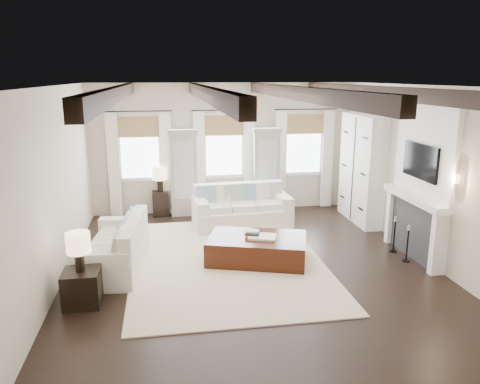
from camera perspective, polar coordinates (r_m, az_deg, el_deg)
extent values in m
plane|color=black|center=(8.56, 1.39, -9.13)|extent=(7.50, 7.50, 0.00)
cube|color=beige|center=(11.71, -2.00, 5.35)|extent=(6.50, 0.04, 3.20)
cube|color=beige|center=(4.60, 10.35, -8.78)|extent=(6.50, 0.04, 3.20)
cube|color=beige|center=(8.12, -21.69, 0.46)|extent=(0.04, 7.50, 3.20)
cube|color=beige|center=(9.23, 21.69, 2.00)|extent=(0.04, 7.50, 3.20)
cube|color=white|center=(7.87, 1.53, 12.82)|extent=(6.50, 7.50, 0.04)
cube|color=black|center=(7.77, -14.97, 11.46)|extent=(0.16, 7.40, 0.22)
cube|color=black|center=(7.77, -4.04, 11.89)|extent=(0.16, 7.40, 0.22)
cube|color=black|center=(8.05, 6.89, 11.90)|extent=(0.16, 7.40, 0.22)
cube|color=black|center=(8.57, 16.44, 11.56)|extent=(0.16, 7.40, 0.22)
cube|color=white|center=(11.59, -12.13, 5.20)|extent=(0.90, 0.03, 1.45)
cube|color=olive|center=(11.46, -12.28, 7.78)|extent=(0.94, 0.04, 0.50)
cube|color=white|center=(11.60, -15.11, 3.13)|extent=(0.28, 0.08, 2.50)
cube|color=white|center=(11.54, -8.97, 3.39)|extent=(0.28, 0.08, 2.50)
cylinder|color=black|center=(11.38, -12.38, 9.60)|extent=(1.60, 0.02, 0.02)
cube|color=white|center=(11.67, -1.98, 5.57)|extent=(0.90, 0.03, 1.45)
cube|color=olive|center=(11.55, -1.97, 8.13)|extent=(0.94, 0.04, 0.50)
cube|color=white|center=(11.57, -4.95, 3.54)|extent=(0.28, 0.08, 2.50)
cube|color=white|center=(11.73, 1.11, 3.73)|extent=(0.28, 0.08, 2.50)
cylinder|color=black|center=(11.46, -1.95, 9.94)|extent=(1.60, 0.02, 0.02)
cube|color=white|center=(12.10, 7.73, 5.75)|extent=(0.90, 0.03, 1.45)
cube|color=olive|center=(11.98, 7.90, 8.22)|extent=(0.94, 0.04, 0.50)
cube|color=white|center=(11.90, 4.95, 3.84)|extent=(0.28, 0.08, 2.50)
cube|color=white|center=(12.27, 10.59, 3.95)|extent=(0.28, 0.08, 2.50)
cylinder|color=black|center=(11.90, 8.03, 9.97)|extent=(1.60, 0.02, 0.02)
cube|color=#A49C92|center=(11.51, -6.90, 2.07)|extent=(0.64, 0.38, 2.00)
cube|color=#B2B7BA|center=(11.29, -6.88, 2.61)|extent=(0.48, 0.02, 1.40)
cube|color=#A49C92|center=(11.34, -7.06, 7.31)|extent=(0.70, 0.42, 0.12)
cube|color=#A49C92|center=(11.77, 3.12, 2.42)|extent=(0.64, 0.38, 2.00)
cube|color=#B2B7BA|center=(11.55, 3.34, 2.95)|extent=(0.48, 0.02, 1.40)
cube|color=#A49C92|center=(11.61, 3.19, 7.55)|extent=(0.70, 0.42, 0.12)
cube|color=#29292B|center=(9.45, 20.65, -4.25)|extent=(0.18, 1.50, 1.10)
cube|color=black|center=(9.48, 20.42, -5.12)|extent=(0.10, 0.90, 0.70)
cube|color=white|center=(8.77, 23.07, -5.87)|extent=(0.26, 0.14, 1.10)
cube|color=white|center=(10.11, 18.17, -2.86)|extent=(0.26, 0.14, 1.10)
cube|color=white|center=(9.25, 20.60, -0.68)|extent=(0.32, 1.90, 0.12)
cube|color=white|center=(9.13, 21.71, 5.07)|extent=(0.10, 1.90, 1.80)
cube|color=black|center=(9.13, 21.19, 3.52)|extent=(0.07, 1.10, 0.64)
cylinder|color=#FFD899|center=(8.29, 24.86, 1.48)|extent=(0.10, 0.10, 0.14)
cube|color=silver|center=(11.25, 14.59, 2.74)|extent=(0.40, 1.70, 2.50)
cube|color=black|center=(11.17, 13.60, 2.71)|extent=(0.01, 0.02, 2.40)
cube|color=beige|center=(8.84, -1.64, -8.29)|extent=(3.47, 4.90, 0.02)
cube|color=white|center=(10.73, 0.25, -3.08)|extent=(2.25, 1.13, 0.42)
cube|color=white|center=(10.96, -0.20, -0.16)|extent=(2.10, 0.36, 0.52)
cube|color=white|center=(10.47, -4.87, -1.61)|extent=(0.33, 0.95, 0.27)
cube|color=white|center=(10.89, 5.18, -1.00)|extent=(0.33, 0.95, 0.27)
cube|color=white|center=(10.49, -2.90, -1.90)|extent=(0.62, 0.66, 0.15)
cube|color=white|center=(10.60, 0.32, -1.70)|extent=(0.62, 0.66, 0.15)
cube|color=white|center=(10.76, 3.46, -1.50)|extent=(0.62, 0.66, 0.15)
cube|color=#6D8EA2|center=(10.64, -4.10, -0.46)|extent=(0.45, 0.25, 0.46)
cube|color=silver|center=(10.70, -2.44, -0.36)|extent=(0.45, 0.25, 0.46)
cube|color=beige|center=(10.75, -0.80, -0.27)|extent=(0.45, 0.25, 0.46)
cube|color=#6D8EA2|center=(10.82, 0.81, -0.18)|extent=(0.45, 0.25, 0.46)
cube|color=silver|center=(10.90, 2.41, -0.09)|extent=(0.45, 0.25, 0.46)
cube|color=beige|center=(10.99, 3.99, 0.00)|extent=(0.45, 0.25, 0.46)
cube|color=white|center=(8.74, -15.02, -7.72)|extent=(1.15, 2.18, 0.40)
cube|color=white|center=(8.52, -12.80, -4.93)|extent=(0.42, 2.00, 0.50)
cube|color=white|center=(9.48, -14.09, -3.83)|extent=(0.92, 0.35, 0.26)
cube|color=white|center=(7.79, -16.46, -7.94)|extent=(0.92, 0.35, 0.26)
cube|color=white|center=(9.19, -14.75, -4.83)|extent=(0.65, 0.61, 0.14)
cube|color=white|center=(8.66, -15.46, -6.06)|extent=(0.65, 0.61, 0.14)
cube|color=white|center=(8.13, -16.26, -7.44)|extent=(0.65, 0.61, 0.14)
cube|color=#6D8EA2|center=(9.24, -13.15, -3.26)|extent=(0.26, 0.44, 0.43)
cube|color=silver|center=(8.96, -13.45, -3.83)|extent=(0.26, 0.44, 0.43)
cube|color=beige|center=(8.68, -13.77, -4.43)|extent=(0.26, 0.44, 0.43)
cube|color=#6D8EA2|center=(8.40, -14.11, -5.07)|extent=(0.26, 0.44, 0.43)
cube|color=silver|center=(8.12, -14.48, -5.76)|extent=(0.26, 0.44, 0.43)
cube|color=beige|center=(7.85, -14.88, -6.49)|extent=(0.26, 0.44, 0.43)
cube|color=black|center=(8.75, 2.10, -6.96)|extent=(2.03, 1.61, 0.47)
cube|color=white|center=(8.63, 2.75, -5.48)|extent=(0.59, 0.52, 0.04)
cube|color=#262628|center=(8.68, 1.51, -5.08)|extent=(0.31, 0.27, 0.04)
cube|color=beige|center=(8.69, 1.56, -4.81)|extent=(0.26, 0.23, 0.03)
cube|color=black|center=(7.55, -18.70, -10.98)|extent=(0.54, 0.54, 0.54)
cylinder|color=black|center=(7.39, -18.95, -8.06)|extent=(0.14, 0.14, 0.29)
cylinder|color=#F9D89E|center=(7.28, -19.14, -5.85)|extent=(0.35, 0.35, 0.31)
cube|color=black|center=(11.72, -9.61, -1.35)|extent=(0.40, 0.40, 0.60)
cylinder|color=black|center=(11.61, -9.70, 0.79)|extent=(0.14, 0.14, 0.30)
cylinder|color=#F9D89E|center=(11.54, -9.77, 2.28)|extent=(0.36, 0.36, 0.32)
cylinder|color=black|center=(9.34, 19.57, -7.89)|extent=(0.14, 0.14, 0.02)
cylinder|color=black|center=(9.23, 19.73, -6.16)|extent=(0.03, 0.03, 0.62)
cylinder|color=beige|center=(9.13, 19.90, -4.12)|extent=(0.05, 0.05, 0.09)
cylinder|color=black|center=(9.75, 18.15, -6.84)|extent=(0.14, 0.14, 0.02)
cylinder|color=black|center=(9.65, 18.29, -5.14)|extent=(0.03, 0.03, 0.63)
cylinder|color=beige|center=(9.54, 18.45, -3.14)|extent=(0.05, 0.05, 0.09)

